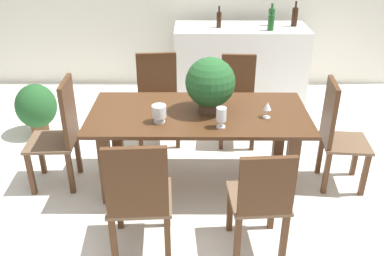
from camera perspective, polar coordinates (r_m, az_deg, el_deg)
ground_plane at (r=4.11m, az=0.80°, el=-6.84°), size 7.04×7.04×0.00m
dining_table at (r=3.74m, az=0.87°, el=0.26°), size 1.92×0.91×0.74m
chair_far_right at (r=4.65m, az=6.19°, el=4.47°), size 0.43×0.49×0.94m
chair_foot_end at (r=3.99m, az=18.98°, el=-0.46°), size 0.44×0.44×1.02m
chair_near_right at (r=3.05m, az=9.38°, el=-9.46°), size 0.45×0.46×0.91m
chair_head_end at (r=3.96m, az=-17.31°, el=-0.32°), size 0.45×0.44×1.03m
chair_far_left at (r=4.64m, az=-4.70°, el=4.71°), size 0.51×0.49×0.96m
chair_near_left at (r=3.00m, az=-7.24°, el=-9.07°), size 0.49×0.51×0.99m
flower_centerpiece at (r=3.61m, az=2.49°, el=6.05°), size 0.43×0.43×0.48m
crystal_vase_left at (r=3.48m, az=-4.49°, el=2.18°), size 0.12×0.12×0.15m
crystal_vase_center_near at (r=3.38m, az=3.99°, el=1.70°), size 0.08×0.08×0.17m
wine_glass at (r=3.60m, az=10.19°, el=2.86°), size 0.07×0.07×0.14m
kitchen_counter at (r=5.71m, az=6.44°, el=8.66°), size 1.71×0.68×0.99m
wine_bottle_amber at (r=5.71m, az=13.75°, el=14.47°), size 0.08×0.08×0.31m
wine_bottle_clear at (r=5.43m, az=10.66°, el=13.93°), size 0.08×0.08×0.27m
wine_bottle_green at (r=5.68m, az=10.71°, el=14.61°), size 0.08×0.08×0.28m
wine_bottle_dark at (r=5.50m, az=3.68°, el=14.50°), size 0.06×0.06×0.27m
potted_plant_floor at (r=5.08m, az=-20.35°, el=2.67°), size 0.46×0.46×0.60m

